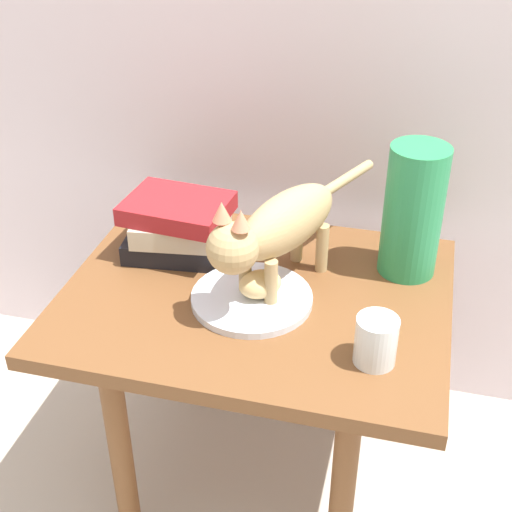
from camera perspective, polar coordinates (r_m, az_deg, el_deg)
name	(u,v)px	position (r m, az deg, el deg)	size (l,w,h in m)	color
ground_plane	(256,472)	(1.67, 0.00, -17.02)	(6.00, 6.00, 0.00)	#B2A899
side_table	(256,323)	(1.37, 0.00, -5.38)	(0.72, 0.56, 0.50)	brown
plate	(253,299)	(1.30, -0.22, -3.44)	(0.22, 0.22, 0.01)	silver
bread_roll	(260,284)	(1.28, 0.34, -2.27)	(0.08, 0.06, 0.05)	#E0BC7A
cat	(277,228)	(1.27, 1.72, 2.31)	(0.24, 0.44, 0.23)	tan
book_stack	(179,226)	(1.42, -6.24, 2.38)	(0.22, 0.17, 0.12)	black
green_vase	(413,212)	(1.36, 12.53, 3.51)	(0.11, 0.11, 0.26)	#288C51
candle_jar	(376,343)	(1.17, 9.61, -6.91)	(0.07, 0.07, 0.08)	silver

